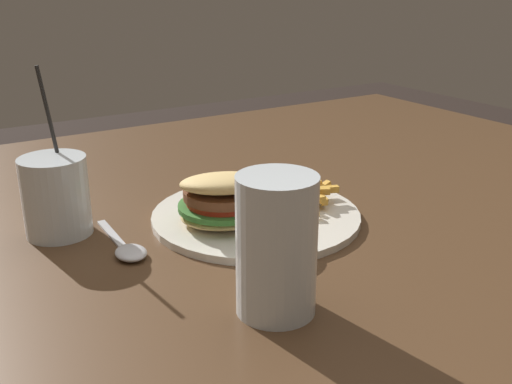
{
  "coord_description": "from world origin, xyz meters",
  "views": [
    {
      "loc": [
        0.39,
        0.56,
        1.06
      ],
      "look_at": [
        -0.01,
        -0.08,
        0.78
      ],
      "focal_mm": 42.0,
      "sensor_mm": 36.0,
      "label": 1
    }
  ],
  "objects_px": {
    "beer_glass": "(276,251)",
    "meal_plate_near": "(244,207)",
    "spoon": "(129,250)",
    "juice_glass": "(56,199)"
  },
  "relations": [
    {
      "from": "beer_glass",
      "to": "meal_plate_near",
      "type": "bearing_deg",
      "value": -112.8
    },
    {
      "from": "spoon",
      "to": "juice_glass",
      "type": "bearing_deg",
      "value": -152.16
    },
    {
      "from": "meal_plate_near",
      "to": "beer_glass",
      "type": "relative_size",
      "value": 2.01
    },
    {
      "from": "juice_glass",
      "to": "beer_glass",
      "type": "bearing_deg",
      "value": 113.46
    },
    {
      "from": "meal_plate_near",
      "to": "juice_glass",
      "type": "height_order",
      "value": "juice_glass"
    },
    {
      "from": "juice_glass",
      "to": "spoon",
      "type": "height_order",
      "value": "juice_glass"
    },
    {
      "from": "juice_glass",
      "to": "spoon",
      "type": "xyz_separation_m",
      "value": [
        -0.05,
        0.11,
        -0.04
      ]
    },
    {
      "from": "beer_glass",
      "to": "spoon",
      "type": "bearing_deg",
      "value": -67.93
    },
    {
      "from": "beer_glass",
      "to": "juice_glass",
      "type": "xyz_separation_m",
      "value": [
        0.13,
        -0.3,
        -0.02
      ]
    },
    {
      "from": "spoon",
      "to": "meal_plate_near",
      "type": "bearing_deg",
      "value": 94.28
    }
  ]
}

